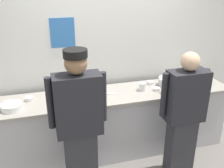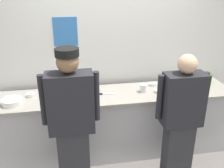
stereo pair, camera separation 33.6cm
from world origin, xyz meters
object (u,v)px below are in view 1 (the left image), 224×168
mixing_bowl_steel (170,82)px  ramekin_green_sauce (29,99)px  plate_stack_rear (12,107)px  chef_center (184,114)px  deli_cup (142,87)px  ramekin_red_sauce (151,83)px  sheet_tray (70,98)px  chef_near_left (79,124)px  squeeze_bottle_primary (204,75)px  squeeze_bottle_secondary (165,86)px  ramekin_orange_sauce (157,89)px  plate_stack_front (195,83)px  chefs_knife (105,94)px

mixing_bowl_steel → ramekin_green_sauce: (-1.93, 0.05, -0.03)m
plate_stack_rear → ramekin_green_sauce: (0.19, 0.19, -0.01)m
chef_center → deli_cup: 0.72m
chef_center → plate_stack_rear: chef_center is taller
plate_stack_rear → ramekin_red_sauce: plate_stack_rear is taller
ramekin_green_sauce → deli_cup: 1.49m
sheet_tray → mixing_bowl_steel: bearing=2.1°
chef_near_left → squeeze_bottle_primary: bearing=19.1°
ramekin_red_sauce → deli_cup: size_ratio=0.87×
chef_center → mixing_bowl_steel: size_ratio=5.06×
chef_center → plate_stack_rear: 2.03m
squeeze_bottle_primary → squeeze_bottle_secondary: squeeze_bottle_primary is taller
ramekin_orange_sauce → plate_stack_front: bearing=3.2°
chef_near_left → plate_stack_rear: (-0.71, 0.55, 0.03)m
chef_near_left → chefs_knife: 0.79m
sheet_tray → chefs_knife: (0.46, 0.01, -0.01)m
plate_stack_rear → ramekin_red_sauce: size_ratio=2.60×
chef_center → deli_cup: bearing=112.5°
plate_stack_front → plate_stack_rear: 2.49m
squeeze_bottle_secondary → ramekin_orange_sauce: bearing=124.8°
sheet_tray → chefs_knife: sheet_tray is taller
sheet_tray → squeeze_bottle_secondary: bearing=-7.1°
squeeze_bottle_primary → ramekin_red_sauce: (-0.79, 0.14, -0.08)m
ramekin_orange_sauce → deli_cup: deli_cup is taller
ramekin_red_sauce → plate_stack_front: bearing=-18.4°
squeeze_bottle_primary → deli_cup: size_ratio=1.98×
plate_stack_rear → plate_stack_front: bearing=1.6°
ramekin_red_sauce → ramekin_green_sauce: (-1.69, -0.08, 0.00)m
squeeze_bottle_secondary → ramekin_red_sauce: squeeze_bottle_secondary is taller
plate_stack_front → squeeze_bottle_secondary: 0.56m
ramekin_orange_sauce → chefs_knife: 0.73m
chef_near_left → chefs_knife: bearing=55.5°
ramekin_orange_sauce → deli_cup: (-0.20, 0.06, 0.03)m
squeeze_bottle_primary → ramekin_red_sauce: size_ratio=2.27×
mixing_bowl_steel → ramekin_orange_sauce: bearing=-156.5°
squeeze_bottle_primary → ramekin_red_sauce: bearing=170.2°
mixing_bowl_steel → squeeze_bottle_secondary: (-0.17, -0.21, 0.04)m
sheet_tray → ramekin_red_sauce: ramekin_red_sauce is taller
mixing_bowl_steel → ramekin_orange_sauce: mixing_bowl_steel is taller
plate_stack_front → ramekin_orange_sauce: plate_stack_front is taller
plate_stack_front → mixing_bowl_steel: (-0.37, 0.07, 0.03)m
plate_stack_front → sheet_tray: bearing=179.3°
mixing_bowl_steel → chef_center: bearing=-103.7°
ramekin_red_sauce → deli_cup: bearing=-139.5°
plate_stack_front → plate_stack_rear: bearing=-178.4°
deli_cup → mixing_bowl_steel: bearing=6.2°
plate_stack_rear → ramekin_green_sauce: bearing=44.8°
chef_center → plate_stack_rear: (-1.95, 0.56, 0.10)m
chefs_knife → ramekin_red_sauce: bearing=13.0°
squeeze_bottle_secondary → chef_center: bearing=-89.6°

